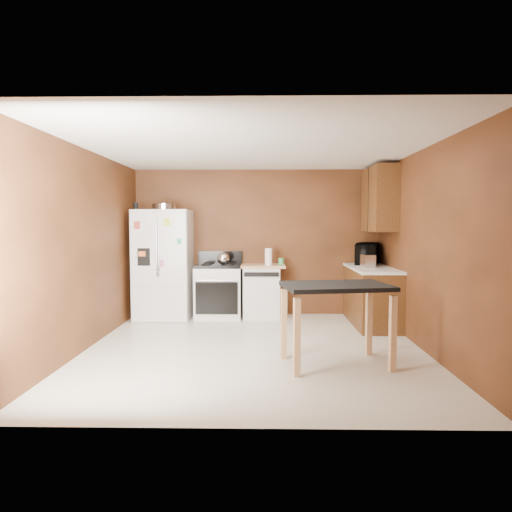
{
  "coord_description": "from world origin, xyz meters",
  "views": [
    {
      "loc": [
        0.13,
        -5.64,
        1.57
      ],
      "look_at": [
        0.01,
        0.85,
        1.11
      ],
      "focal_mm": 32.0,
      "sensor_mm": 36.0,
      "label": 1
    }
  ],
  "objects_px": {
    "pen_cup": "(136,206)",
    "paper_towel": "(268,257)",
    "microwave": "(367,255)",
    "gas_range": "(219,290)",
    "refrigerator": "(164,264)",
    "island": "(336,297)",
    "green_canister": "(281,261)",
    "dishwasher": "(262,291)",
    "roasting_pan": "(164,207)",
    "kettle": "(223,259)",
    "toaster": "(368,261)"
  },
  "relations": [
    {
      "from": "kettle",
      "to": "toaster",
      "type": "xyz_separation_m",
      "value": [
        2.28,
        -0.33,
        -0.01
      ]
    },
    {
      "from": "paper_towel",
      "to": "microwave",
      "type": "relative_size",
      "value": 0.47
    },
    {
      "from": "green_canister",
      "to": "gas_range",
      "type": "xyz_separation_m",
      "value": [
        -1.05,
        -0.08,
        -0.48
      ]
    },
    {
      "from": "refrigerator",
      "to": "gas_range",
      "type": "height_order",
      "value": "refrigerator"
    },
    {
      "from": "dishwasher",
      "to": "green_canister",
      "type": "bearing_deg",
      "value": 10.0
    },
    {
      "from": "toaster",
      "to": "microwave",
      "type": "xyz_separation_m",
      "value": [
        0.1,
        0.5,
        0.07
      ]
    },
    {
      "from": "paper_towel",
      "to": "dishwasher",
      "type": "xyz_separation_m",
      "value": [
        -0.11,
        0.1,
        -0.58
      ]
    },
    {
      "from": "dishwasher",
      "to": "island",
      "type": "relative_size",
      "value": 0.71
    },
    {
      "from": "green_canister",
      "to": "gas_range",
      "type": "bearing_deg",
      "value": -175.52
    },
    {
      "from": "gas_range",
      "to": "microwave",
      "type": "bearing_deg",
      "value": 0.43
    },
    {
      "from": "green_canister",
      "to": "microwave",
      "type": "bearing_deg",
      "value": -2.55
    },
    {
      "from": "refrigerator",
      "to": "roasting_pan",
      "type": "bearing_deg",
      "value": 64.47
    },
    {
      "from": "kettle",
      "to": "island",
      "type": "xyz_separation_m",
      "value": [
        1.47,
        -2.41,
        -0.24
      ]
    },
    {
      "from": "toaster",
      "to": "island",
      "type": "bearing_deg",
      "value": -117.24
    },
    {
      "from": "toaster",
      "to": "dishwasher",
      "type": "xyz_separation_m",
      "value": [
        -1.66,
        0.5,
        -0.54
      ]
    },
    {
      "from": "paper_towel",
      "to": "toaster",
      "type": "distance_m",
      "value": 1.59
    },
    {
      "from": "kettle",
      "to": "green_canister",
      "type": "relative_size",
      "value": 1.93
    },
    {
      "from": "kettle",
      "to": "gas_range",
      "type": "distance_m",
      "value": 0.57
    },
    {
      "from": "microwave",
      "to": "gas_range",
      "type": "height_order",
      "value": "microwave"
    },
    {
      "from": "roasting_pan",
      "to": "dishwasher",
      "type": "relative_size",
      "value": 0.45
    },
    {
      "from": "green_canister",
      "to": "dishwasher",
      "type": "relative_size",
      "value": 0.12
    },
    {
      "from": "microwave",
      "to": "refrigerator",
      "type": "distance_m",
      "value": 3.39
    },
    {
      "from": "pen_cup",
      "to": "microwave",
      "type": "bearing_deg",
      "value": 2.45
    },
    {
      "from": "roasting_pan",
      "to": "microwave",
      "type": "bearing_deg",
      "value": 0.65
    },
    {
      "from": "green_canister",
      "to": "dishwasher",
      "type": "height_order",
      "value": "green_canister"
    },
    {
      "from": "refrigerator",
      "to": "island",
      "type": "xyz_separation_m",
      "value": [
        2.47,
        -2.5,
        -0.14
      ]
    },
    {
      "from": "green_canister",
      "to": "dishwasher",
      "type": "distance_m",
      "value": 0.59
    },
    {
      "from": "roasting_pan",
      "to": "microwave",
      "type": "distance_m",
      "value": 3.45
    },
    {
      "from": "roasting_pan",
      "to": "gas_range",
      "type": "relative_size",
      "value": 0.36
    },
    {
      "from": "gas_range",
      "to": "paper_towel",
      "type": "bearing_deg",
      "value": -5.35
    },
    {
      "from": "microwave",
      "to": "gas_range",
      "type": "bearing_deg",
      "value": 111.36
    },
    {
      "from": "island",
      "to": "paper_towel",
      "type": "bearing_deg",
      "value": 106.28
    },
    {
      "from": "roasting_pan",
      "to": "pen_cup",
      "type": "relative_size",
      "value": 3.28
    },
    {
      "from": "refrigerator",
      "to": "island",
      "type": "height_order",
      "value": "refrigerator"
    },
    {
      "from": "microwave",
      "to": "island",
      "type": "bearing_deg",
      "value": -178.54
    },
    {
      "from": "toaster",
      "to": "roasting_pan",
      "type": "bearing_deg",
      "value": 166.14
    },
    {
      "from": "dishwasher",
      "to": "kettle",
      "type": "bearing_deg",
      "value": -164.31
    },
    {
      "from": "paper_towel",
      "to": "dishwasher",
      "type": "height_order",
      "value": "paper_towel"
    },
    {
      "from": "kettle",
      "to": "green_canister",
      "type": "distance_m",
      "value": 0.98
    },
    {
      "from": "toaster",
      "to": "microwave",
      "type": "distance_m",
      "value": 0.51
    },
    {
      "from": "refrigerator",
      "to": "island",
      "type": "distance_m",
      "value": 3.52
    },
    {
      "from": "paper_towel",
      "to": "microwave",
      "type": "xyz_separation_m",
      "value": [
        1.64,
        0.1,
        0.03
      ]
    },
    {
      "from": "roasting_pan",
      "to": "refrigerator",
      "type": "relative_size",
      "value": 0.22
    },
    {
      "from": "kettle",
      "to": "gas_range",
      "type": "relative_size",
      "value": 0.19
    },
    {
      "from": "paper_towel",
      "to": "island",
      "type": "height_order",
      "value": "paper_towel"
    },
    {
      "from": "paper_towel",
      "to": "toaster",
      "type": "height_order",
      "value": "paper_towel"
    },
    {
      "from": "paper_towel",
      "to": "green_canister",
      "type": "distance_m",
      "value": 0.28
    },
    {
      "from": "paper_towel",
      "to": "dishwasher",
      "type": "bearing_deg",
      "value": 138.03
    },
    {
      "from": "pen_cup",
      "to": "paper_towel",
      "type": "xyz_separation_m",
      "value": [
        2.17,
        0.07,
        -0.83
      ]
    },
    {
      "from": "kettle",
      "to": "paper_towel",
      "type": "relative_size",
      "value": 0.74
    }
  ]
}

